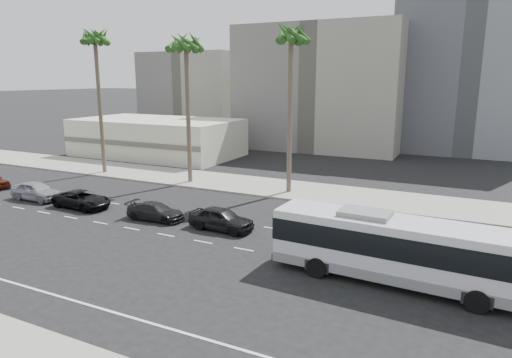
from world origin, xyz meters
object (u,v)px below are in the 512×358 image
Objects in this scene: car_a at (221,219)px; car_b at (155,211)px; palm_near at (291,39)px; palm_mid at (186,47)px; city_bus at (395,247)px; palm_far at (95,41)px; car_c at (82,199)px; car_d at (36,191)px.

car_b is at bearing 94.65° from car_a.
palm_near is 10.63m from palm_mid.
city_bus is at bearing -51.53° from palm_near.
car_a is 0.32× the size of palm_mid.
palm_far reaches higher than palm_mid.
car_c is at bearing 176.00° from city_bus.
car_a is 0.93× the size of car_c.
city_bus is 22.63m from palm_near.
palm_mid is at bearing -176.99° from palm_near.
car_d is 0.33× the size of palm_mid.
city_bus is 0.87× the size of palm_mid.
city_bus reaches higher than car_c.
city_bus is 29.19m from palm_mid.
car_c is 19.66m from palm_far.
palm_near is at bearing 3.01° from palm_mid.
car_b is 23.92m from palm_far.
palm_near is 1.03× the size of palm_mid.
palm_near is (5.96, 12.01, 13.13)m from car_b.
car_a reaches higher than car_b.
palm_mid is at bearing -12.11° from car_c.
car_b is 7.53m from car_c.
car_d reaches higher than car_b.
city_bus is 0.85× the size of palm_near.
car_d is (-18.64, -0.22, 0.01)m from car_a.
palm_mid is (-22.60, 14.53, 11.42)m from city_bus.
car_d is at bearing -147.68° from palm_near.
palm_near is (-11.99, 15.09, 11.86)m from city_bus.
city_bus is at bearing -22.85° from palm_far.
palm_near reaches higher than palm_mid.
palm_far is at bearing -179.01° from palm_mid.
palm_mid is (-10.24, 11.24, 12.53)m from car_a.
city_bus reaches higher than car_a.
car_c is 1.06× the size of car_d.
car_d is (-13.03, -0.01, 0.16)m from car_b.
car_a is at bearing 167.88° from city_bus.
car_d is 17.87m from palm_far.
car_c is at bearing 86.42° from car_b.
car_b is at bearing 173.08° from city_bus.
car_a is 13.14m from car_c.
car_c is at bearing 93.55° from car_a.
palm_mid reaches higher than car_c.
car_a is at bearing -89.73° from car_d.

